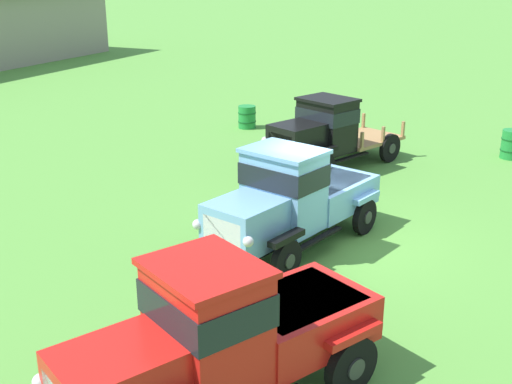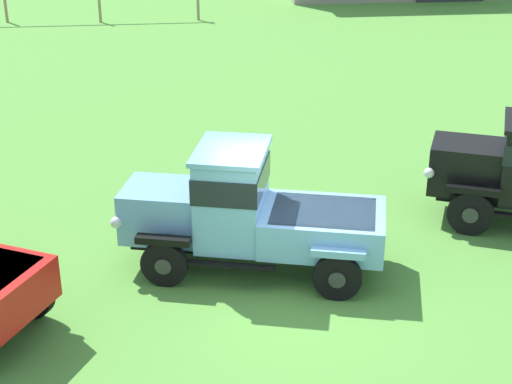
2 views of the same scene
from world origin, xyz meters
name	(u,v)px [view 1 (image 1 of 2)]	position (x,y,z in m)	size (l,w,h in m)	color
ground_plane	(337,241)	(0.00, 0.00, 0.00)	(240.00, 240.00, 0.00)	#518E38
vintage_truck_foreground_near	(220,338)	(-5.98, -0.30, 1.11)	(4.61, 3.36, 2.20)	black
vintage_truck_second_in_line	(291,198)	(-0.69, 0.82, 1.08)	(4.72, 2.78, 2.18)	black
vintage_truck_midrow_center	(323,133)	(4.70, 1.96, 1.11)	(4.87, 3.25, 2.08)	black
oil_drum_beside_row	(247,117)	(8.42, 6.11, 0.40)	(0.66, 0.66, 0.81)	#1E7F33
oil_drum_near_fence	(512,144)	(8.23, -2.92, 0.44)	(0.65, 0.65, 0.88)	#1E7F33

